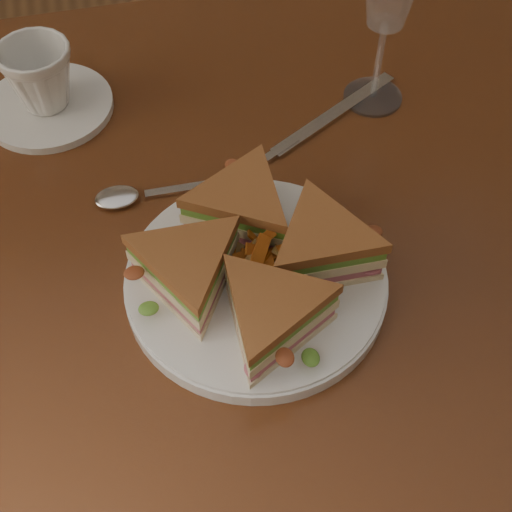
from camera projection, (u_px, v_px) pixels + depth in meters
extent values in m
plane|color=brown|center=(250.00, 461.00, 1.37)|extent=(6.00, 6.00, 0.00)
cube|color=#3E1D0E|center=(246.00, 215.00, 0.78)|extent=(1.20, 0.80, 0.04)
cylinder|color=#381D10|center=(485.00, 160.00, 1.36)|extent=(0.06, 0.06, 0.71)
cylinder|color=white|center=(256.00, 282.00, 0.70)|extent=(0.26, 0.26, 0.02)
cube|color=silver|center=(204.00, 186.00, 0.78)|extent=(0.13, 0.01, 0.00)
ellipsoid|color=silver|center=(117.00, 198.00, 0.77)|extent=(0.05, 0.03, 0.01)
cube|color=silver|center=(335.00, 114.00, 0.85)|extent=(0.18, 0.11, 0.00)
cube|color=silver|center=(281.00, 150.00, 0.81)|extent=(0.05, 0.03, 0.00)
cylinder|color=white|center=(373.00, 97.00, 0.87)|extent=(0.07, 0.07, 0.00)
cylinder|color=white|center=(379.00, 61.00, 0.83)|extent=(0.01, 0.01, 0.10)
cylinder|color=white|center=(49.00, 106.00, 0.86)|extent=(0.15, 0.15, 0.01)
imported|color=white|center=(40.00, 77.00, 0.82)|extent=(0.09, 0.09, 0.08)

